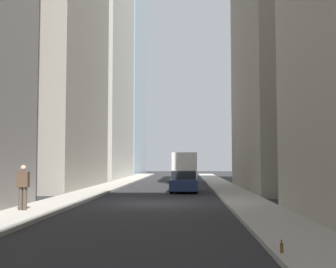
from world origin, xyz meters
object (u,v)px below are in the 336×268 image
delivery_truck (184,167)px  sedan_navy (184,182)px  discarded_bottle (282,248)px  pedestrian (23,185)px

delivery_truck → sedan_navy: bearing=180.0°
delivery_truck → discarded_bottle: size_ratio=23.93×
delivery_truck → sedan_navy: delivery_truck is taller
sedan_navy → pedestrian: (-11.98, 6.21, 0.43)m
delivery_truck → sedan_navy: size_ratio=1.50×
delivery_truck → discarded_bottle: delivery_truck is taller
delivery_truck → discarded_bottle: 31.71m
sedan_navy → pedestrian: 13.50m
sedan_navy → discarded_bottle: sedan_navy is taller
sedan_navy → discarded_bottle: bearing=-173.6°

